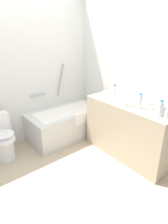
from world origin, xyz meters
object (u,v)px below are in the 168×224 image
Objects in this scene: sink_faucet at (136,99)px; drinking_glass_0 at (164,110)px; water_bottle_1 at (115,92)px; drinking_glass_3 at (106,93)px; bathtub at (67,122)px; drinking_glass_1 at (151,106)px; drinking_glass_2 at (167,114)px; toilet at (2,138)px; water_bottle_2 at (161,109)px; water_bottle_0 at (140,101)px; sink_basin at (128,101)px.

drinking_glass_0 reaches higher than sink_faucet.
water_bottle_1 is 0.21m from drinking_glass_3.
bathtub is at bearing 104.92° from drinking_glass_0.
drinking_glass_1 is (-0.00, 0.19, -0.00)m from drinking_glass_0.
drinking_glass_1 is 1.16× the size of drinking_glass_2.
water_bottle_2 is (1.50, -1.65, 0.62)m from toilet.
toilet is at bearing 138.57° from water_bottle_0.
bathtub reaches higher than drinking_glass_1.
bathtub reaches higher than drinking_glass_2.
drinking_glass_1 is at bearing 75.78° from drinking_glass_2.
drinking_glass_2 reaches higher than drinking_glass_3.
water_bottle_2 reaches higher than drinking_glass_1.
bathtub reaches higher than toilet.
water_bottle_0 reaches higher than sink_basin.
toilet is 3.14× the size of water_bottle_1.
sink_basin is 0.36m from drinking_glass_1.
sink_basin is 0.20m from sink_faucet.
water_bottle_0 is at bearing 46.48° from toilet.
sink_basin is at bearing -69.97° from bathtub.
toilet is 1.87m from water_bottle_1.
drinking_glass_0 reaches higher than sink_basin.
drinking_glass_1 reaches higher than sink_basin.
water_bottle_1 is 0.82m from water_bottle_2.
water_bottle_1 is at bearing 88.20° from drinking_glass_2.
drinking_glass_0 is (0.08, -0.31, -0.05)m from water_bottle_0.
water_bottle_1 is at bearing 125.94° from sink_faucet.
water_bottle_0 is at bearing -135.79° from sink_faucet.
water_bottle_1 is (0.39, -0.80, 0.71)m from bathtub.
sink_faucet is 1.69× the size of drinking_glass_2.
water_bottle_1 is 2.54× the size of drinking_glass_2.
drinking_glass_1 reaches higher than toilet.
sink_basin is at bearing 95.93° from drinking_glass_1.
bathtub reaches higher than sink_faucet.
drinking_glass_3 is (0.06, 1.02, -0.06)m from water_bottle_2.
water_bottle_2 is at bearing -78.18° from bathtub.
sink_faucet is 0.39m from drinking_glass_1.
water_bottle_2 is at bearing -115.40° from drinking_glass_1.
water_bottle_1 is 0.63m from drinking_glass_1.
water_bottle_2 is 2.00× the size of drinking_glass_1.
drinking_glass_0 is 0.11m from drinking_glass_2.
sink_faucet is 0.52m from drinking_glass_3.
drinking_glass_2 is at bearing -104.22° from drinking_glass_1.
water_bottle_2 is 2.61× the size of drinking_glass_3.
water_bottle_2 reaches higher than sink_basin.
water_bottle_0 is (0.35, -1.30, 0.71)m from bathtub.
bathtub is 4.13× the size of sink_basin.
drinking_glass_3 is (0.04, 1.11, -0.00)m from drinking_glass_2.
sink_basin is 0.48m from drinking_glass_3.
bathtub reaches higher than sink_basin.
water_bottle_0 is (-0.04, -0.23, 0.07)m from sink_basin.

